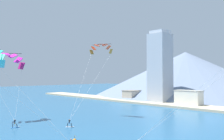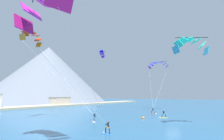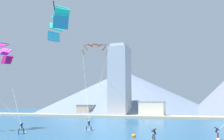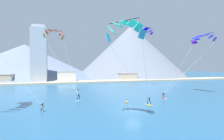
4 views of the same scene
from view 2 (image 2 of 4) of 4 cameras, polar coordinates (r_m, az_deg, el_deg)
The scene contains 14 objects.
ground_plane at distance 35.06m, azimuth 19.14°, elevation -15.75°, with size 400.00×400.00×0.00m, color #23567F.
kitesurfer_near_lead at distance 40.57m, azimuth 16.25°, elevation -14.09°, with size 1.17×1.73×1.71m.
kitesurfer_near_trail at distance 33.60m, azimuth -5.83°, elevation -15.65°, with size 1.59×1.42×1.69m.
kitesurfer_mid_center at distance 48.59m, azimuth 13.46°, elevation -13.23°, with size 0.66×1.76×1.64m.
kitesurfer_far_left at distance 23.21m, azimuth -1.75°, elevation -19.00°, with size 0.90×1.78×1.72m.
parafoil_kite_near_lead at distance 31.69m, azimuth 24.15°, elevation 7.55°, with size 10.62×10.14×12.90m.
parafoil_kite_near_trail at distance 41.49m, azimuth -24.60°, elevation 9.77°, with size 8.28×14.71×16.93m.
parafoil_kite_mid_center at distance 64.66m, azimuth 14.78°, elevation 1.78°, with size 16.76×7.13×15.67m.
parafoil_kite_far_left at distance 19.61m, azimuth -21.38°, elevation 20.04°, with size 10.95×8.48×14.18m.
parafoil_kite_distant_high_outer at distance 70.54m, azimuth -3.30°, elevation 5.55°, with size 5.37×4.09×2.49m.
race_marker_buoy at distance 38.60m, azimuth 10.17°, elevation -15.11°, with size 0.56×0.56×1.02m.
shoreline_strip at distance 74.23m, azimuth -29.52°, elevation -10.70°, with size 180.00×10.00×0.70m, color tan.
shore_building_quay_east at distance 90.78m, azimuth -16.67°, elevation -9.72°, with size 9.49×5.52×4.06m.
mountain_peak_central_summit at distance 129.67m, azimuth -20.29°, elevation -1.33°, with size 81.89×81.89×38.88m.
Camera 2 is at (-33.45, -9.32, 4.80)m, focal length 28.00 mm.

